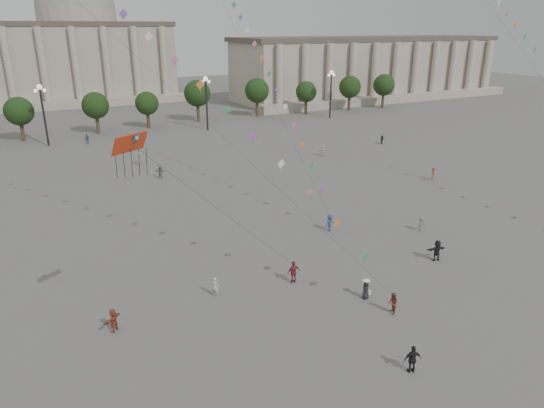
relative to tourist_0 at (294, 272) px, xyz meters
name	(u,v)px	position (x,y,z in m)	size (l,w,h in m)	color
ground	(358,324)	(1.06, -7.26, -0.97)	(360.00, 360.00, 0.00)	#5B5956
hall_east	(370,68)	(76.06, 86.63, 7.46)	(84.00, 26.22, 17.20)	#A49A8A
hall_central	(81,48)	(1.06, 121.96, 13.26)	(48.30, 34.30, 35.50)	#A49A8A
tree_row	(122,103)	(1.06, 70.74, 4.42)	(137.12, 5.12, 8.00)	#3D2F1E
lamp_post_mid_west	(42,104)	(-13.94, 62.74, 6.38)	(2.00, 0.90, 10.65)	#262628
lamp_post_mid_east	(206,93)	(16.06, 62.74, 6.38)	(2.00, 0.90, 10.65)	#262628
lamp_post_far_east	(331,85)	(46.06, 62.74, 6.38)	(2.00, 0.90, 10.65)	#262628
person_crowd_0	(87,139)	(-7.63, 60.64, -0.09)	(1.04, 0.43, 1.77)	#30506D
person_crowd_3	(437,250)	(13.45, -2.47, 0.00)	(1.80, 0.57, 1.94)	black
person_crowd_4	(140,159)	(-2.52, 42.64, -0.06)	(1.69, 0.54, 1.83)	white
person_crowd_6	(421,224)	(17.04, 3.18, -0.19)	(1.01, 0.58, 1.56)	slate
person_crowd_7	(323,151)	(25.17, 33.87, -0.10)	(1.62, 0.52, 1.75)	white
person_crowd_8	(433,174)	(31.38, 15.82, -0.10)	(1.13, 0.65, 1.75)	#9B392A
person_crowd_9	(382,140)	(39.36, 36.22, -0.18)	(1.47, 0.47, 1.58)	black
person_crowd_12	(160,172)	(-1.64, 34.16, -0.10)	(1.61, 0.51, 1.74)	slate
person_crowd_13	(215,287)	(-6.51, 0.99, -0.14)	(0.60, 0.40, 1.65)	#BABBB6
tourist_0	(294,272)	(0.00, 0.00, 0.00)	(1.14, 0.47, 1.94)	maroon
tourist_1	(413,359)	(0.84, -12.92, -0.04)	(1.09, 0.46, 1.87)	black
tourist_2	(113,320)	(-14.41, -0.05, -0.13)	(1.57, 0.50, 1.69)	#9E3F2B
kite_flyer_0	(393,304)	(4.10, -7.36, -0.13)	(0.81, 0.63, 1.68)	brown
kite_flyer_1	(330,223)	(8.72, 7.58, -0.06)	(1.17, 0.67, 1.82)	navy
hat_person	(366,289)	(3.70, -4.76, -0.15)	(0.84, 0.68, 1.69)	black
dragon_kite	(134,157)	(-12.90, -4.94, 12.39)	(7.61, 3.31, 18.79)	#B42F13
kite_train_east	(520,35)	(37.58, 10.60, 17.95)	(16.33, 43.59, 57.46)	#3F3F3F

